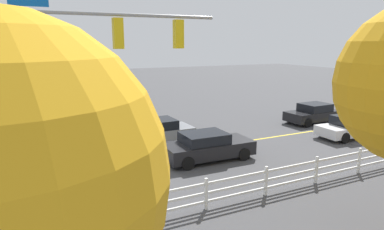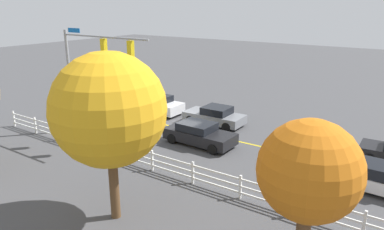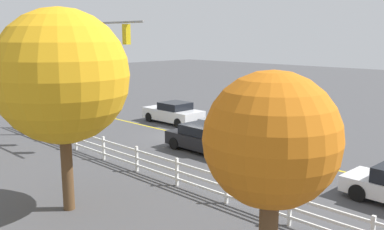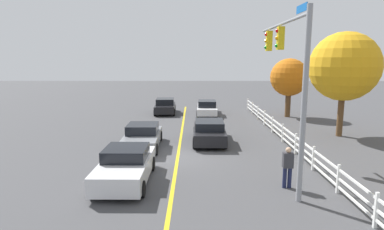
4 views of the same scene
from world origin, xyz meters
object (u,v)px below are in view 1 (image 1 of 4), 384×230
object	(u,v)px
car_1	(58,143)
pedestrian	(57,190)
car_3	(156,132)
car_0	(352,127)
car_4	(313,113)
tree_0	(1,181)
car_2	(207,146)

from	to	relation	value
car_1	pedestrian	size ratio (longest dim) A/B	2.61
car_1	car_3	distance (m)	5.39
car_0	car_4	size ratio (longest dim) A/B	1.15
car_4	tree_0	world-z (taller)	tree_0
car_0	car_1	world-z (taller)	car_1
car_2	car_3	distance (m)	4.15
car_0	pedestrian	xyz separation A→B (m)	(17.33, 2.48, 0.28)
tree_0	car_4	bearing A→B (deg)	-144.50
car_0	car_3	world-z (taller)	car_3
car_3	tree_0	size ratio (longest dim) A/B	0.72
car_3	car_4	size ratio (longest dim) A/B	1.08
car_0	tree_0	distance (m)	21.03
car_0	car_1	size ratio (longest dim) A/B	1.08
car_2	car_4	distance (m)	11.44
car_1	pedestrian	distance (m)	6.64
car_1	car_4	distance (m)	17.46
car_2	car_3	size ratio (longest dim) A/B	1.02
car_3	tree_0	world-z (taller)	tree_0
car_0	tree_0	bearing A→B (deg)	-150.39
car_0	tree_0	xyz separation A→B (m)	(18.36, 9.65, 3.50)
car_0	car_3	xyz separation A→B (m)	(11.33, -4.26, 0.01)
car_1	car_3	xyz separation A→B (m)	(-5.39, -0.13, -0.05)
car_0	pedestrian	bearing A→B (deg)	-169.97
car_2	pedestrian	xyz separation A→B (m)	(7.24, 2.78, 0.24)
car_0	car_2	distance (m)	10.10
car_3	car_4	bearing A→B (deg)	177.65
car_4	pedestrian	size ratio (longest dim) A/B	2.45
car_2	car_3	bearing A→B (deg)	108.40
car_1	car_2	bearing A→B (deg)	150.22
car_3	car_4	world-z (taller)	car_4
car_0	car_3	distance (m)	12.10
car_1	car_3	bearing A→B (deg)	-178.33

